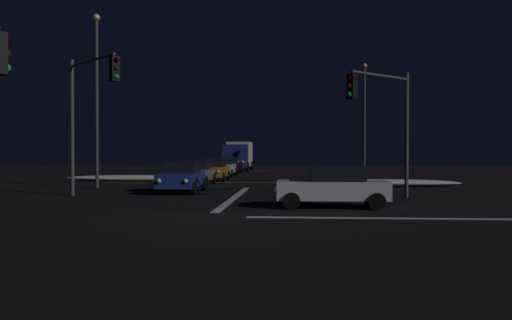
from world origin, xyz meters
TOP-DOWN VIEW (x-y plane):
  - ground at (0.00, 0.00)m, footprint 120.00×120.00m
  - stop_line_north at (0.00, 7.55)m, footprint 0.35×12.86m
  - centre_line_ns at (0.00, 19.15)m, footprint 22.00×0.15m
  - crosswalk_bar_east at (7.65, 0.00)m, footprint 12.86×0.40m
  - snow_bank_left_curb at (-8.35, 19.99)m, footprint 10.06×1.50m
  - snow_bank_right_curb at (8.35, 15.60)m, footprint 8.72×1.50m
  - sedan_blue at (-3.07, 10.17)m, footprint 2.02×4.33m
  - sedan_gray at (-3.41, 16.11)m, footprint 2.02×4.33m
  - sedan_orange at (-3.08, 21.35)m, footprint 2.02×4.33m
  - sedan_silver at (-3.26, 27.86)m, footprint 2.02×4.33m
  - sedan_black at (-3.37, 33.90)m, footprint 2.02×4.33m
  - box_truck at (-3.23, 40.45)m, footprint 2.68×8.28m
  - sedan_white_crossing at (4.27, 3.22)m, footprint 4.33×2.02m
  - traffic_signal_ne at (6.70, 6.70)m, footprint 3.12×3.12m
  - traffic_signal_nw at (-6.62, 6.62)m, footprint 3.49×3.49m
  - streetlamp_left_near at (-8.65, 13.15)m, footprint 0.44×0.44m
  - streetlamp_right_far at (8.65, 29.15)m, footprint 0.44×0.44m

SIDE VIEW (x-z plane):
  - ground at x=0.00m, z-range -0.10..0.00m
  - stop_line_north at x=0.00m, z-range 0.00..0.01m
  - centre_line_ns at x=0.00m, z-range 0.00..0.01m
  - crosswalk_bar_east at x=7.65m, z-range 0.00..0.01m
  - snow_bank_right_curb at x=8.35m, z-range 0.00..0.44m
  - snow_bank_left_curb at x=-8.35m, z-range 0.00..0.45m
  - sedan_blue at x=-3.07m, z-range 0.02..1.59m
  - sedan_gray at x=-3.41m, z-range 0.02..1.59m
  - sedan_orange at x=-3.08m, z-range 0.02..1.59m
  - sedan_silver at x=-3.26m, z-range 0.02..1.59m
  - sedan_black at x=-3.37m, z-range 0.02..1.59m
  - sedan_white_crossing at x=4.27m, z-range 0.02..1.59m
  - box_truck at x=-3.23m, z-range 0.17..3.25m
  - traffic_signal_ne at x=6.70m, z-range 1.10..6.86m
  - traffic_signal_nw at x=-6.62m, z-range 1.26..7.80m
  - streetlamp_right_far at x=8.65m, z-range 0.70..10.25m
  - streetlamp_left_near at x=-8.65m, z-range 0.70..10.76m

